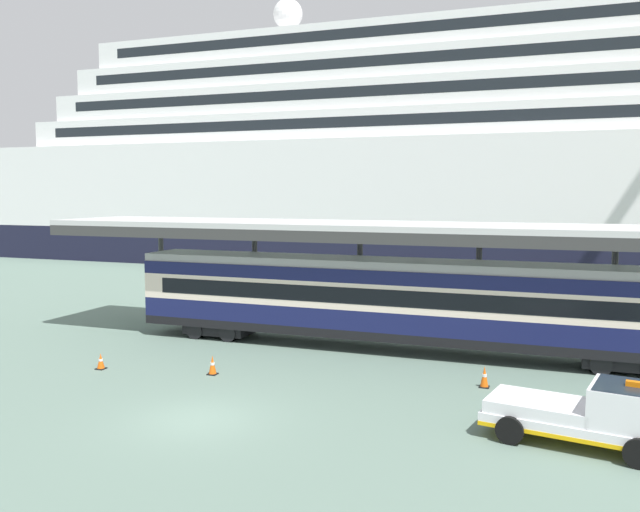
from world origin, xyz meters
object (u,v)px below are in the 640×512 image
(service_truck, at_px, (599,413))
(traffic_cone_far, at_px, (212,365))
(train_carriage, at_px, (403,300))
(traffic_cone_mid, at_px, (484,377))
(traffic_cone_near, at_px, (101,361))

(service_truck, height_order, traffic_cone_far, service_truck)
(traffic_cone_far, bearing_deg, service_truck, -11.13)
(train_carriage, xyz_separation_m, service_truck, (7.83, -9.10, -1.33))
(traffic_cone_mid, relative_size, traffic_cone_far, 1.04)
(traffic_cone_near, bearing_deg, train_carriage, 34.30)
(traffic_cone_near, xyz_separation_m, traffic_cone_far, (4.62, 0.89, 0.05))
(train_carriage, distance_m, service_truck, 12.08)
(traffic_cone_near, xyz_separation_m, traffic_cone_mid, (14.79, 2.90, 0.07))
(train_carriage, relative_size, traffic_cone_mid, 32.11)
(service_truck, relative_size, traffic_cone_mid, 6.95)
(traffic_cone_near, bearing_deg, traffic_cone_mid, 11.10)
(train_carriage, height_order, traffic_cone_mid, train_carriage)
(train_carriage, distance_m, traffic_cone_mid, 6.32)
(train_carriage, height_order, traffic_cone_near, train_carriage)
(service_truck, xyz_separation_m, traffic_cone_far, (-13.85, 2.72, -0.62))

